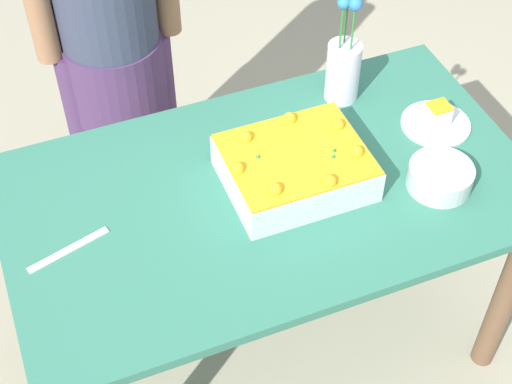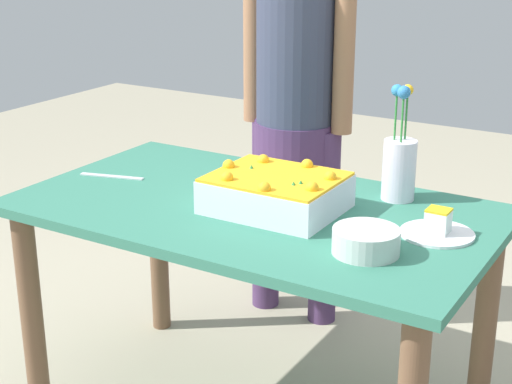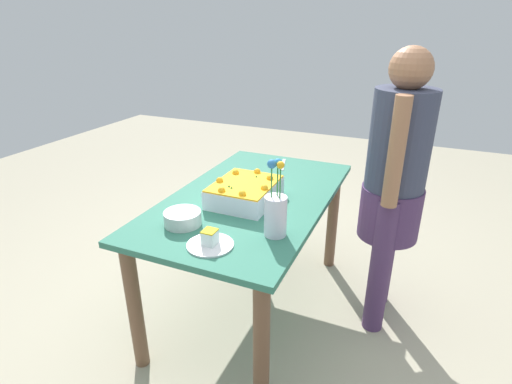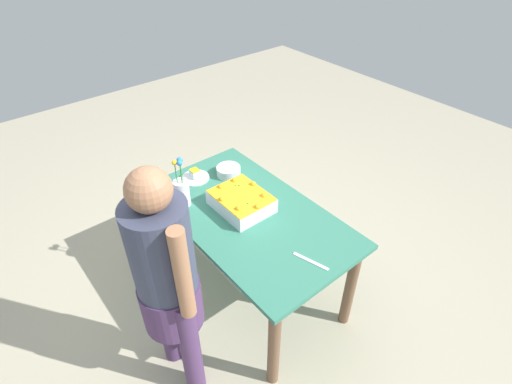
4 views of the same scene
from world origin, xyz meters
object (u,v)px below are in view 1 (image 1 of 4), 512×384
at_px(sheet_cake, 296,168).
at_px(fruit_bowl, 440,177).
at_px(serving_plate_with_slice, 437,120).
at_px(flower_vase, 343,67).
at_px(cake_knife, 69,250).
at_px(person_standing, 108,23).

relative_size(sheet_cake, fruit_bowl, 2.13).
xyz_separation_m(serving_plate_with_slice, fruit_bowl, (0.11, 0.21, 0.01)).
bearing_deg(sheet_cake, flower_vase, -134.51).
bearing_deg(cake_knife, sheet_cake, 164.90).
bearing_deg(person_standing, serving_plate_with_slice, 50.10).
bearing_deg(fruit_bowl, sheet_cake, -23.75).
distance_m(serving_plate_with_slice, fruit_bowl, 0.24).
bearing_deg(fruit_bowl, person_standing, -52.41).
bearing_deg(fruit_bowl, flower_vase, -79.17).
xyz_separation_m(serving_plate_with_slice, cake_knife, (1.07, 0.06, -0.02)).
relative_size(serving_plate_with_slice, cake_knife, 0.91).
height_order(sheet_cake, serving_plate_with_slice, sheet_cake).
xyz_separation_m(sheet_cake, cake_knife, (0.61, 0.01, -0.05)).
relative_size(sheet_cake, serving_plate_with_slice, 1.84).
bearing_deg(sheet_cake, fruit_bowl, 156.25).
relative_size(serving_plate_with_slice, flower_vase, 0.57).
bearing_deg(person_standing, cake_knife, -22.84).
distance_m(sheet_cake, cake_knife, 0.61).
height_order(serving_plate_with_slice, person_standing, person_standing).
relative_size(cake_knife, flower_vase, 0.63).
distance_m(sheet_cake, serving_plate_with_slice, 0.47).
relative_size(sheet_cake, flower_vase, 1.05).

